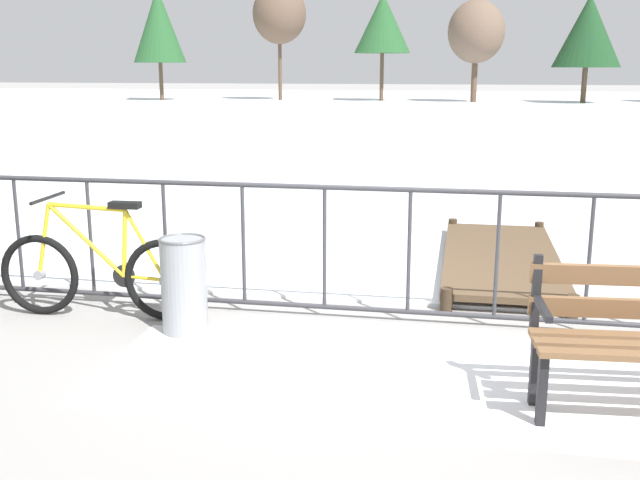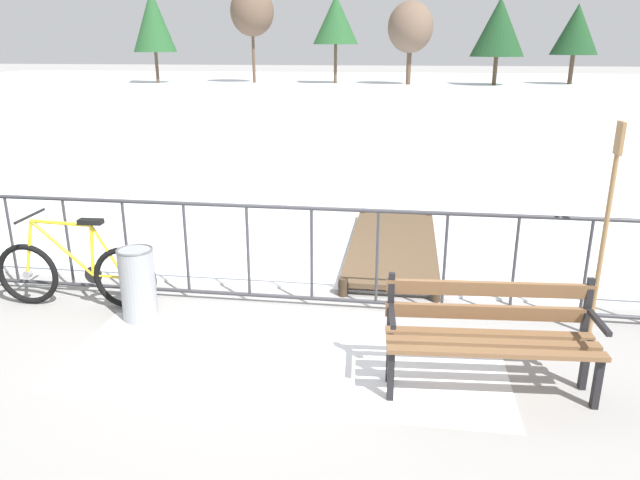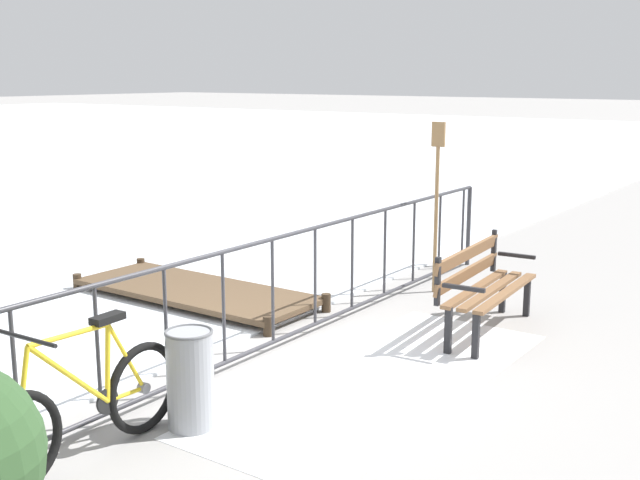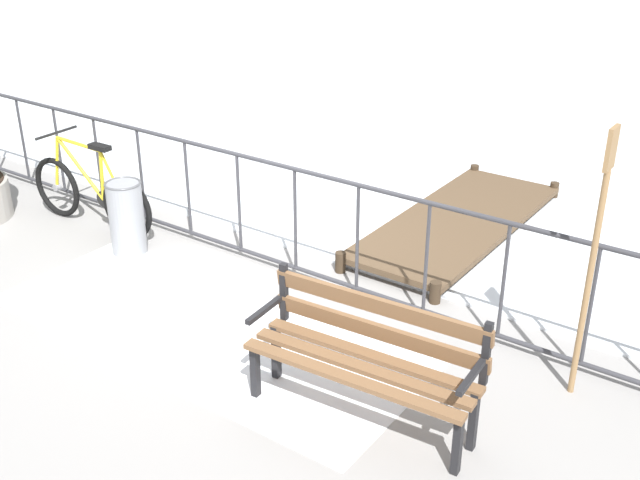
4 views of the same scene
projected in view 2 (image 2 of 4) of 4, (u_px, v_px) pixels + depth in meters
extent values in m
plane|color=gray|center=(281.00, 303.00, 6.24)|extent=(160.00, 160.00, 0.00)
cube|color=silver|center=(386.00, 94.00, 32.94)|extent=(80.00, 56.00, 0.03)
cube|color=white|center=(283.00, 362.00, 5.07)|extent=(3.75, 1.46, 0.01)
cylinder|color=#38383D|center=(279.00, 207.00, 5.91)|extent=(9.00, 0.04, 0.04)
cylinder|color=#38383D|center=(281.00, 296.00, 6.22)|extent=(9.00, 0.04, 0.04)
cylinder|color=#38383D|center=(12.00, 240.00, 6.47)|extent=(0.03, 0.03, 0.97)
cylinder|color=#38383D|center=(68.00, 243.00, 6.38)|extent=(0.03, 0.03, 0.97)
cylinder|color=#38383D|center=(126.00, 245.00, 6.29)|extent=(0.03, 0.03, 0.97)
cylinder|color=#38383D|center=(186.00, 248.00, 6.20)|extent=(0.03, 0.03, 0.97)
cylinder|color=#38383D|center=(248.00, 251.00, 6.11)|extent=(0.03, 0.03, 0.97)
cylinder|color=#38383D|center=(312.00, 254.00, 6.02)|extent=(0.03, 0.03, 0.97)
cylinder|color=#38383D|center=(377.00, 258.00, 5.93)|extent=(0.03, 0.03, 0.97)
cylinder|color=#38383D|center=(445.00, 261.00, 5.84)|extent=(0.03, 0.03, 0.97)
cylinder|color=#38383D|center=(514.00, 264.00, 5.75)|extent=(0.03, 0.03, 0.97)
cylinder|color=#38383D|center=(586.00, 268.00, 5.65)|extent=(0.03, 0.03, 0.97)
torus|color=black|center=(125.00, 278.00, 6.04)|extent=(0.66, 0.09, 0.66)
cylinder|color=gray|center=(125.00, 278.00, 6.04)|extent=(0.08, 0.06, 0.08)
torus|color=black|center=(28.00, 274.00, 6.14)|extent=(0.66, 0.09, 0.66)
cylinder|color=gray|center=(28.00, 274.00, 6.14)|extent=(0.08, 0.06, 0.08)
cylinder|color=yellow|center=(92.00, 251.00, 5.98)|extent=(0.08, 0.04, 0.53)
cylinder|color=yellow|center=(62.00, 248.00, 6.01)|extent=(0.61, 0.06, 0.59)
cylinder|color=yellow|center=(61.00, 223.00, 5.92)|extent=(0.63, 0.06, 0.07)
cylinder|color=yellow|center=(109.00, 276.00, 6.05)|extent=(0.34, 0.04, 0.05)
cylinder|color=yellow|center=(108.00, 252.00, 5.97)|extent=(0.32, 0.04, 0.56)
cylinder|color=yellow|center=(29.00, 248.00, 6.05)|extent=(0.16, 0.04, 0.59)
cube|color=black|center=(91.00, 222.00, 5.88)|extent=(0.24, 0.11, 0.05)
cylinder|color=black|center=(30.00, 216.00, 5.93)|extent=(0.05, 0.52, 0.03)
cylinder|color=black|center=(93.00, 275.00, 6.07)|extent=(0.18, 0.03, 0.18)
cube|color=brown|center=(488.00, 334.00, 4.63)|extent=(1.60, 0.22, 0.04)
cube|color=brown|center=(492.00, 343.00, 4.49)|extent=(1.60, 0.22, 0.04)
cube|color=brown|center=(496.00, 353.00, 4.34)|extent=(1.60, 0.22, 0.04)
cube|color=brown|center=(487.00, 312.00, 4.68)|extent=(1.60, 0.17, 0.12)
cube|color=brown|center=(489.00, 289.00, 4.62)|extent=(1.60, 0.17, 0.12)
cube|color=black|center=(597.00, 382.00, 4.38)|extent=(0.05, 0.06, 0.44)
cube|color=black|center=(585.00, 364.00, 4.63)|extent=(0.05, 0.06, 0.44)
cube|color=black|center=(588.00, 305.00, 4.60)|extent=(0.05, 0.05, 0.45)
cube|color=black|center=(599.00, 322.00, 4.37)|extent=(0.07, 0.40, 0.04)
cube|color=black|center=(391.00, 374.00, 4.48)|extent=(0.05, 0.06, 0.44)
cube|color=black|center=(389.00, 357.00, 4.73)|extent=(0.05, 0.06, 0.44)
cube|color=black|center=(391.00, 299.00, 4.71)|extent=(0.05, 0.05, 0.45)
cube|color=black|center=(392.00, 316.00, 4.48)|extent=(0.07, 0.40, 0.04)
cylinder|color=gray|center=(138.00, 285.00, 5.79)|extent=(0.34, 0.34, 0.72)
torus|color=#545558|center=(134.00, 250.00, 5.68)|extent=(0.35, 0.35, 0.02)
cylinder|color=#937047|center=(602.00, 249.00, 5.31)|extent=(0.04, 0.04, 1.70)
cube|color=#937047|center=(620.00, 138.00, 5.00)|extent=(0.03, 0.16, 0.28)
cube|color=brown|center=(393.00, 245.00, 7.69)|extent=(1.10, 2.89, 0.06)
cylinder|color=#3C2E20|center=(343.00, 287.00, 6.41)|extent=(0.10, 0.10, 0.20)
cylinder|color=#3C2E20|center=(436.00, 292.00, 6.27)|extent=(0.10, 0.10, 0.20)
cylinder|color=#3C2E20|center=(363.00, 215.00, 9.12)|extent=(0.10, 0.10, 0.20)
cylinder|color=#3C2E20|center=(428.00, 218.00, 8.98)|extent=(0.10, 0.10, 0.20)
cylinder|color=brown|center=(496.00, 61.00, 39.96)|extent=(0.28, 0.28, 3.16)
cone|color=#193D1E|center=(499.00, 27.00, 39.27)|extent=(3.56, 3.56, 3.75)
cylinder|color=brown|center=(336.00, 51.00, 41.87)|extent=(0.22, 0.22, 4.48)
cone|color=#235128|center=(336.00, 20.00, 41.22)|extent=(3.18, 3.18, 3.27)
cylinder|color=brown|center=(409.00, 63.00, 40.74)|extent=(0.32, 0.32, 2.87)
ellipsoid|color=brown|center=(410.00, 27.00, 40.01)|extent=(3.06, 3.06, 3.37)
cylinder|color=brown|center=(254.00, 55.00, 42.65)|extent=(0.21, 0.21, 3.97)
ellipsoid|color=brown|center=(252.00, 11.00, 41.75)|extent=(3.07, 3.07, 3.38)
cylinder|color=brown|center=(156.00, 57.00, 42.22)|extent=(0.23, 0.23, 3.61)
cone|color=#235128|center=(153.00, 21.00, 41.45)|extent=(2.99, 2.99, 4.17)
cylinder|color=brown|center=(572.00, 60.00, 41.01)|extent=(0.30, 0.30, 3.32)
cone|color=#193D1E|center=(576.00, 29.00, 40.39)|extent=(3.16, 3.16, 3.33)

